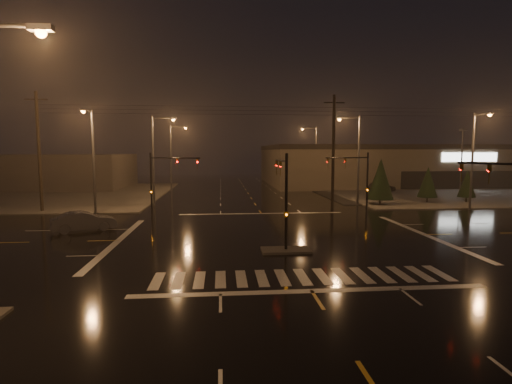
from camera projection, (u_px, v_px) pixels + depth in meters
ground at (277, 237)px, 28.43m from camera, size 140.00×140.00×0.00m
sidewalk_ne at (444, 191)px, 60.77m from camera, size 36.00×36.00×0.12m
sidewalk_nw at (33, 195)px, 55.52m from camera, size 36.00×36.00×0.12m
median_island at (286, 250)px, 24.46m from camera, size 3.00×1.60×0.15m
crosswalk at (302, 277)px, 19.51m from camera, size 15.00×2.60×0.01m
stop_bar_near at (312, 291)px, 17.53m from camera, size 16.00×0.50×0.01m
stop_bar_far at (261, 213)px, 39.33m from camera, size 16.00×0.50×0.01m
parking_lot at (484, 192)px, 59.23m from camera, size 50.00×24.00×0.08m
retail_building at (424, 163)px, 76.67m from camera, size 60.20×28.30×7.20m
commercial_block at (35, 171)px, 66.70m from camera, size 30.00×18.00×5.60m
signal_mast_median at (284, 189)px, 25.00m from camera, size 0.25×4.59×6.00m
signal_mast_ne at (359, 175)px, 38.91m from camera, size 4.84×1.86×6.00m
signal_mast_nw at (161, 176)px, 37.25m from camera, size 4.84×1.86×6.00m
streetlight_1 at (156, 154)px, 44.69m from camera, size 2.77×0.32×10.00m
streetlight_2 at (173, 153)px, 60.55m from camera, size 2.77×0.32×10.00m
streetlight_3 at (356, 154)px, 44.67m from camera, size 2.77×0.32×10.00m
streetlight_4 at (314, 153)px, 64.49m from camera, size 2.77×0.32×10.00m
streetlight_5 at (92, 155)px, 37.52m from camera, size 0.32×2.77×10.00m
streetlight_6 at (475, 154)px, 40.84m from camera, size 0.32×2.77×10.00m
utility_pole_0 at (39, 151)px, 39.75m from camera, size 2.20×0.32×12.00m
utility_pole_1 at (333, 151)px, 42.37m from camera, size 2.20×0.32×12.00m
conifer_0 at (381, 179)px, 45.20m from camera, size 2.95×2.95×5.30m
conifer_1 at (428, 182)px, 47.11m from camera, size 2.29×2.29×4.28m
conifer_2 at (467, 184)px, 47.22m from camera, size 2.05×2.05×3.91m
car_parked at (380, 186)px, 60.95m from camera, size 4.07×4.85×1.56m
car_crossing at (84, 221)px, 30.59m from camera, size 4.93×3.40×1.54m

